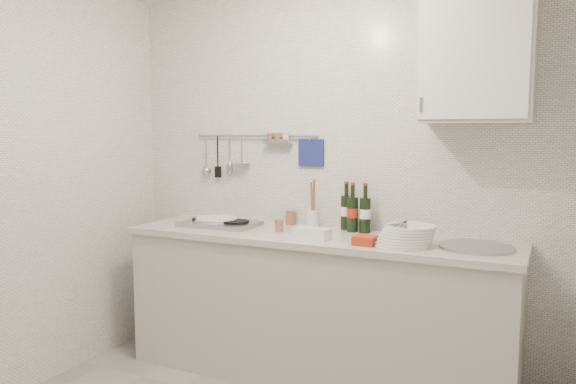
% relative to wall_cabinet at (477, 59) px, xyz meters
% --- Properties ---
extents(back_wall, '(3.00, 0.02, 2.50)m').
position_rel_wall_cabinet_xyz_m(back_wall, '(-0.90, 0.18, -0.70)').
color(back_wall, silver).
rests_on(back_wall, floor).
extents(counter, '(2.44, 0.64, 0.96)m').
position_rel_wall_cabinet_xyz_m(counter, '(-0.89, -0.12, -1.52)').
color(counter, '#B4AEA6').
rests_on(counter, floor).
extents(wall_rail, '(0.98, 0.09, 0.34)m').
position_rel_wall_cabinet_xyz_m(wall_rail, '(-1.50, 0.15, -0.52)').
color(wall_rail, '#93969B').
rests_on(wall_rail, back_wall).
extents(wall_cabinet, '(0.60, 0.38, 0.70)m').
position_rel_wall_cabinet_xyz_m(wall_cabinet, '(0.00, 0.00, 0.00)').
color(wall_cabinet, '#B4AEA6').
rests_on(wall_cabinet, back_wall).
extents(plate_stack_hob, '(0.31, 0.30, 0.05)m').
position_rel_wall_cabinet_xyz_m(plate_stack_hob, '(-1.64, -0.12, -1.00)').
color(plate_stack_hob, '#516AB9').
rests_on(plate_stack_hob, counter).
extents(plate_stack_sink, '(0.34, 0.33, 0.12)m').
position_rel_wall_cabinet_xyz_m(plate_stack_sink, '(-0.32, -0.22, -0.97)').
color(plate_stack_sink, white).
rests_on(plate_stack_sink, counter).
extents(wine_bottles, '(0.22, 0.13, 0.31)m').
position_rel_wall_cabinet_xyz_m(wine_bottles, '(-0.72, 0.08, -0.87)').
color(wine_bottles, black).
rests_on(wine_bottles, counter).
extents(butter_dish, '(0.22, 0.13, 0.06)m').
position_rel_wall_cabinet_xyz_m(butter_dish, '(-0.87, -0.26, -1.00)').
color(butter_dish, white).
rests_on(butter_dish, counter).
extents(strawberry_punnet, '(0.13, 0.13, 0.05)m').
position_rel_wall_cabinet_xyz_m(strawberry_punnet, '(-0.53, -0.29, -1.00)').
color(strawberry_punnet, red).
rests_on(strawberry_punnet, counter).
extents(utensil_crock, '(0.08, 0.08, 0.32)m').
position_rel_wall_cabinet_xyz_m(utensil_crock, '(-1.00, 0.06, -0.95)').
color(utensil_crock, white).
rests_on(utensil_crock, counter).
extents(jar_a, '(0.07, 0.07, 0.10)m').
position_rel_wall_cabinet_xyz_m(jar_a, '(-1.19, 0.13, -0.98)').
color(jar_a, brown).
rests_on(jar_a, counter).
extents(jar_b, '(0.06, 0.06, 0.07)m').
position_rel_wall_cabinet_xyz_m(jar_b, '(-0.36, 0.05, -1.00)').
color(jar_b, brown).
rests_on(jar_b, counter).
extents(jar_c, '(0.07, 0.07, 0.09)m').
position_rel_wall_cabinet_xyz_m(jar_c, '(-0.43, 0.02, -0.99)').
color(jar_c, brown).
rests_on(jar_c, counter).
extents(jar_d, '(0.06, 0.06, 0.08)m').
position_rel_wall_cabinet_xyz_m(jar_d, '(-1.15, -0.14, -0.99)').
color(jar_d, brown).
rests_on(jar_d, counter).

